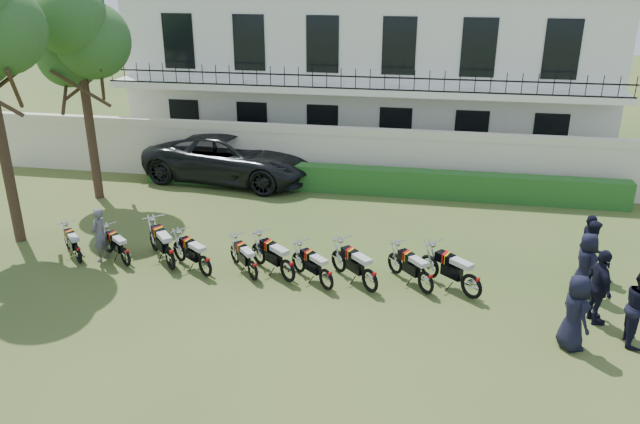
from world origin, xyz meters
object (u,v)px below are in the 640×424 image
object	(u,v)px
motorcycle_5	(288,265)
motorcycle_7	(370,275)
motorcycle_8	(426,277)
suv	(231,157)
motorcycle_9	(472,281)
officer_3	(586,264)
motorcycle_2	(170,253)
inspector	(99,235)
officer_5	(588,244)
motorcycle_4	(253,266)
motorcycle_0	(78,250)
officer_0	(575,312)
motorcycle_1	(125,253)
officer_2	(599,287)
officer_4	(592,249)
motorcycle_6	(326,275)

from	to	relation	value
motorcycle_5	motorcycle_7	distance (m)	2.25
motorcycle_8	suv	world-z (taller)	suv
motorcycle_9	officer_3	xyz separation A→B (m)	(2.87, 0.82, 0.32)
motorcycle_2	officer_3	distance (m)	11.13
inspector	officer_5	distance (m)	13.75
motorcycle_4	motorcycle_7	xyz separation A→B (m)	(3.19, -0.10, 0.07)
motorcycle_0	motorcycle_9	size ratio (longest dim) A/B	0.77
motorcycle_0	officer_0	size ratio (longest dim) A/B	0.71
motorcycle_1	officer_3	xyz separation A→B (m)	(12.45, 0.66, 0.41)
motorcycle_0	motorcycle_7	bearing A→B (deg)	-46.50
motorcycle_7	motorcycle_9	distance (m)	2.60
officer_2	motorcycle_2	bearing A→B (deg)	76.04
officer_5	officer_4	bearing A→B (deg)	-147.36
motorcycle_8	motorcycle_6	bearing A→B (deg)	144.90
motorcycle_4	motorcycle_7	world-z (taller)	motorcycle_7
motorcycle_5	motorcycle_6	size ratio (longest dim) A/B	1.13
suv	officer_0	xyz separation A→B (m)	(11.08, -9.94, -0.05)
motorcycle_9	motorcycle_4	bearing A→B (deg)	131.71
motorcycle_5	suv	xyz separation A→B (m)	(-4.14, 8.07, 0.43)
officer_0	officer_4	distance (m)	3.90
motorcycle_0	motorcycle_7	distance (m)	8.41
suv	officer_3	distance (m)	13.92
suv	officer_4	distance (m)	13.72
inspector	officer_3	world-z (taller)	officer_3
motorcycle_6	officer_4	bearing A→B (deg)	-30.47
motorcycle_5	officer_4	xyz separation A→B (m)	(8.09, 1.86, 0.31)
suv	officer_3	world-z (taller)	suv
motorcycle_0	officer_2	bearing A→B (deg)	-47.88
motorcycle_2	officer_4	distance (m)	11.62
motorcycle_4	officer_3	xyz separation A→B (m)	(8.65, 0.84, 0.41)
motorcycle_7	inspector	size ratio (longest dim) A/B	0.95
motorcycle_5	motorcycle_0	bearing A→B (deg)	129.90
motorcycle_9	officer_2	xyz separation A→B (m)	(2.88, -0.60, 0.41)
motorcycle_4	suv	bearing A→B (deg)	70.71
motorcycle_8	inspector	distance (m)	9.32
motorcycle_4	officer_2	world-z (taller)	officer_2
motorcycle_4	motorcycle_9	xyz separation A→B (m)	(5.79, 0.03, 0.08)
suv	officer_0	world-z (taller)	suv
officer_3	motorcycle_1	bearing A→B (deg)	76.90
motorcycle_8	motorcycle_9	xyz separation A→B (m)	(1.15, -0.05, 0.05)
motorcycle_9	motorcycle_1	bearing A→B (deg)	130.52
suv	officer_5	world-z (taller)	suv
motorcycle_7	officer_3	world-z (taller)	officer_3
motorcycle_0	officer_3	size ratio (longest dim) A/B	0.75
suv	officer_4	xyz separation A→B (m)	(12.23, -6.21, -0.12)
motorcycle_7	officer_4	size ratio (longest dim) A/B	0.93
motorcycle_9	suv	xyz separation A→B (m)	(-8.98, 8.12, 0.41)
motorcycle_1	motorcycle_9	xyz separation A→B (m)	(9.58, -0.15, 0.09)
motorcycle_0	officer_5	world-z (taller)	officer_5
officer_5	motorcycle_0	bearing A→B (deg)	112.13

